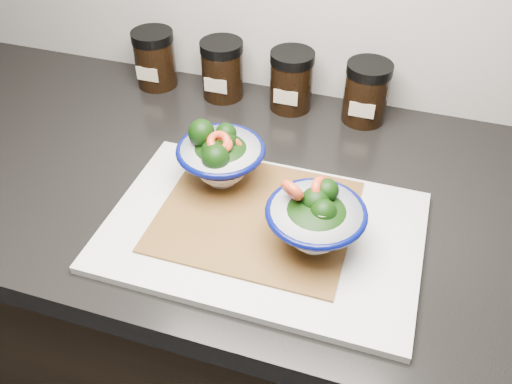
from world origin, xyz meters
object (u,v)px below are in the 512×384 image
(bowl_right, at_px, (316,220))
(spice_jar_d, at_px, (366,92))
(spice_jar_a, at_px, (155,59))
(spice_jar_b, at_px, (222,69))
(cutting_board, at_px, (263,231))
(bowl_left, at_px, (220,157))
(spice_jar_c, at_px, (291,80))

(bowl_right, xyz_separation_m, spice_jar_d, (0.01, 0.35, -0.00))
(spice_jar_a, xyz_separation_m, spice_jar_b, (0.14, 0.00, 0.00))
(cutting_board, distance_m, spice_jar_b, 0.39)
(bowl_left, relative_size, spice_jar_a, 1.21)
(spice_jar_a, height_order, spice_jar_b, same)
(spice_jar_b, relative_size, spice_jar_c, 1.00)
(cutting_board, bearing_deg, spice_jar_c, 98.41)
(cutting_board, height_order, bowl_right, bowl_right)
(spice_jar_c, bearing_deg, bowl_right, -70.07)
(bowl_right, height_order, spice_jar_d, bowl_right)
(bowl_left, distance_m, spice_jar_d, 0.32)
(spice_jar_b, bearing_deg, spice_jar_c, 0.00)
(bowl_right, bearing_deg, bowl_left, 152.64)
(cutting_board, xyz_separation_m, spice_jar_d, (0.09, 0.34, 0.05))
(bowl_left, distance_m, spice_jar_b, 0.28)
(bowl_right, height_order, spice_jar_b, bowl_right)
(bowl_right, relative_size, spice_jar_d, 1.21)
(spice_jar_a, relative_size, spice_jar_d, 1.00)
(spice_jar_b, distance_m, spice_jar_d, 0.28)
(spice_jar_b, relative_size, spice_jar_d, 1.00)
(cutting_board, height_order, spice_jar_d, spice_jar_d)
(spice_jar_c, relative_size, spice_jar_d, 1.00)
(cutting_board, relative_size, spice_jar_d, 3.98)
(spice_jar_a, height_order, spice_jar_d, same)
(cutting_board, height_order, spice_jar_c, spice_jar_c)
(cutting_board, height_order, spice_jar_a, spice_jar_a)
(bowl_right, bearing_deg, spice_jar_d, 87.93)
(spice_jar_a, distance_m, spice_jar_c, 0.28)
(cutting_board, xyz_separation_m, spice_jar_a, (-0.33, 0.34, 0.05))
(bowl_left, relative_size, bowl_right, 1.00)
(bowl_left, distance_m, spice_jar_a, 0.35)
(cutting_board, distance_m, spice_jar_c, 0.35)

